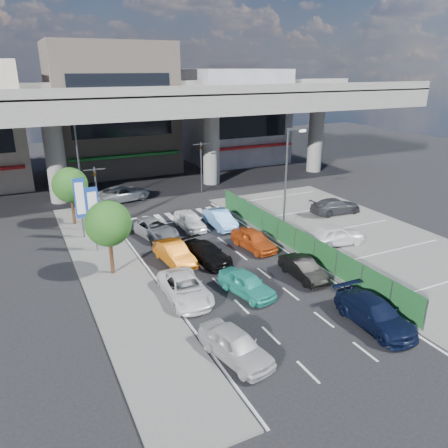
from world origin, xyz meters
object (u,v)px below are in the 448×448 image
sedan_white_mid_left (185,288)px  taxi_orange_left (174,253)px  traffic_light_left (96,183)px  crossing_wagon_silver (123,194)px  street_lamp_right (288,171)px  parked_sedan_dgrey (336,206)px  van_white_back_left (236,345)px  taxi_teal_mid (247,284)px  tree_near (108,224)px  street_lamp_left (80,158)px  hatch_black_mid_right (303,269)px  sedan_white_front_mid (190,220)px  kei_truck_front_right (220,219)px  tree_far (70,185)px  sedan_black_mid (207,253)px  signboard_far (80,200)px  minivan_navy_back (375,313)px  taxi_orange_right (254,240)px  traffic_cone (303,234)px  traffic_light_right (201,155)px  wagon_silver_front_left (154,228)px  parked_sedan_white (335,235)px

sedan_white_mid_left → taxi_orange_left: bearing=79.3°
traffic_light_left → crossing_wagon_silver: (3.66, 7.56, -3.20)m
street_lamp_right → parked_sedan_dgrey: street_lamp_right is taller
van_white_back_left → taxi_teal_mid: bearing=43.8°
traffic_light_left → tree_near: 8.06m
street_lamp_left → hatch_black_mid_right: (9.72, -19.63, -4.15)m
van_white_back_left → sedan_white_front_mid: bearing=62.4°
sedan_white_mid_left → kei_truck_front_right: (6.79, 9.69, 0.04)m
crossing_wagon_silver → traffic_light_left: bearing=139.7°
tree_far → sedan_white_front_mid: 9.96m
hatch_black_mid_right → taxi_orange_left: taxi_orange_left is taller
sedan_black_mid → crossing_wagon_silver: 16.49m
van_white_back_left → kei_truck_front_right: (6.72, 15.66, 0.00)m
tree_near → kei_truck_front_right: size_ratio=1.15×
taxi_teal_mid → crossing_wagon_silver: bearing=82.0°
sedan_black_mid → sedan_white_front_mid: bearing=67.1°
signboard_far → parked_sedan_dgrey: bearing=-9.9°
taxi_teal_mid → tree_near: bearing=124.1°
street_lamp_left → minivan_navy_back: size_ratio=1.68×
taxi_orange_right → crossing_wagon_silver: bearing=102.1°
traffic_cone → tree_far: bearing=144.2°
sedan_white_mid_left → traffic_light_right: bearing=66.4°
traffic_light_left → kei_truck_front_right: traffic_light_left is taller
street_lamp_right → parked_sedan_dgrey: (6.14, 1.34, -4.04)m
traffic_cone → traffic_light_left: bearing=148.2°
street_lamp_right → taxi_teal_mid: (-7.85, -7.88, -4.11)m
hatch_black_mid_right → parked_sedan_dgrey: (9.92, 8.97, 0.11)m
street_lamp_right → sedan_black_mid: 9.51m
sedan_black_mid → traffic_cone: (8.10, 0.53, -0.24)m
wagon_silver_front_left → traffic_cone: wagon_silver_front_left is taller
traffic_light_left → traffic_light_right: (11.70, 7.00, 0.00)m
tree_near → tree_far: same height
wagon_silver_front_left → parked_sedan_white: 13.57m
taxi_orange_right → minivan_navy_back: bearing=-94.3°
tree_near → traffic_cone: 14.52m
hatch_black_mid_right → parked_sedan_white: bearing=33.1°
traffic_light_right → taxi_orange_left: traffic_light_right is taller
crossing_wagon_silver → traffic_cone: bearing=-162.9°
hatch_black_mid_right → crossing_wagon_silver: crossing_wagon_silver is taller
traffic_light_left → minivan_navy_back: bearing=-63.5°
sedan_white_mid_left → parked_sedan_dgrey: size_ratio=1.01×
minivan_navy_back → sedan_white_front_mid: size_ratio=1.17×
van_white_back_left → parked_sedan_dgrey: bearing=26.7°
traffic_light_left → kei_truck_front_right: (8.96, -3.13, -3.25)m
taxi_orange_left → traffic_cone: (10.15, -0.26, -0.31)m
taxi_orange_right → traffic_light_left: bearing=130.9°
taxi_orange_right → parked_sedan_dgrey: parked_sedan_dgrey is taller
sedan_white_front_mid → taxi_orange_left: bearing=-120.6°
hatch_black_mid_right → tree_far: bearing=125.4°
sedan_white_front_mid → traffic_cone: sedan_white_front_mid is taller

